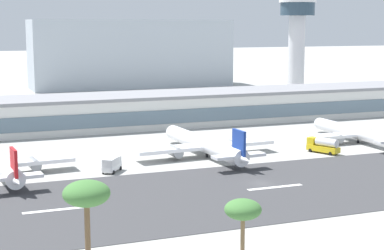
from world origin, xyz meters
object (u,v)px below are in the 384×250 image
control_tower (297,37)px  service_box_truck_0 (112,164)px  terminal_building (145,110)px  service_fuel_truck_1 (323,145)px  palm_tree_2 (243,212)px  airliner_navy_tail_gate_1 (207,145)px  airliner_blue_tail_gate_2 (358,133)px  airliner_red_tail_gate_0 (1,163)px  distant_hotel_block (132,54)px  palm_tree_3 (87,197)px

control_tower → service_box_truck_0: size_ratio=6.72×
terminal_building → control_tower: size_ratio=5.04×
service_fuel_truck_1 → palm_tree_2: size_ratio=0.76×
terminal_building → control_tower: (74.32, 32.75, 22.00)m
service_box_truck_0 → palm_tree_2: palm_tree_2 is taller
airliner_navy_tail_gate_1 → airliner_blue_tail_gate_2: airliner_navy_tail_gate_1 is taller
airliner_red_tail_gate_0 → service_box_truck_0: size_ratio=6.74×
airliner_blue_tail_gate_2 → service_box_truck_0: (-71.53, -9.54, -0.84)m
control_tower → service_fuel_truck_1: bearing=-116.4°
control_tower → distant_hotel_block: bearing=115.0°
control_tower → airliner_navy_tail_gate_1: (-74.53, -84.79, -24.27)m
service_box_truck_0 → service_fuel_truck_1: size_ratio=0.71×
control_tower → palm_tree_3: control_tower is taller
palm_tree_2 → palm_tree_3: size_ratio=0.80×
terminal_building → service_box_truck_0: size_ratio=33.87×
airliner_blue_tail_gate_2 → palm_tree_3: (-90.22, -73.25, 10.09)m
distant_hotel_block → airliner_red_tail_gate_0: size_ratio=2.44×
distant_hotel_block → service_box_truck_0: (-57.00, -184.07, -15.51)m
airliner_red_tail_gate_0 → palm_tree_3: (4.29, -68.32, 9.90)m
airliner_blue_tail_gate_2 → service_fuel_truck_1: size_ratio=4.47×
palm_tree_2 → control_tower: bearing=57.7°
terminal_building → airliner_blue_tail_gate_2: (45.80, -49.58, -2.56)m
terminal_building → airliner_red_tail_gate_0: 73.14m
service_fuel_truck_1 → terminal_building: bearing=2.9°
terminal_building → service_box_truck_0: 64.57m
control_tower → airliner_blue_tail_gate_2: control_tower is taller
terminal_building → service_box_truck_0: bearing=-113.5°
airliner_blue_tail_gate_2 → service_fuel_truck_1: bearing=116.2°
palm_tree_3 → airliner_blue_tail_gate_2: bearing=39.1°
distant_hotel_block → airliner_red_tail_gate_0: bearing=-114.0°
control_tower → distant_hotel_block: (-43.05, 92.19, -9.88)m
palm_tree_3 → control_tower: bearing=52.6°
control_tower → palm_tree_3: size_ratio=2.88×
distant_hotel_block → airliner_navy_tail_gate_1: bearing=-100.1°
airliner_red_tail_gate_0 → control_tower: bearing=-59.1°
service_box_truck_0 → terminal_building: bearing=12.7°
palm_tree_2 → airliner_blue_tail_gate_2: bearing=46.9°
distant_hotel_block → service_fuel_truck_1: distant_hotel_block is taller
control_tower → airliner_red_tail_gate_0: (-123.03, -87.26, -24.37)m
distant_hotel_block → airliner_navy_tail_gate_1: size_ratio=2.35×
distant_hotel_block → airliner_navy_tail_gate_1: distant_hotel_block is taller
airliner_navy_tail_gate_1 → palm_tree_2: 79.58m
control_tower → airliner_navy_tail_gate_1: control_tower is taller
terminal_building → airliner_blue_tail_gate_2: terminal_building is taller
distant_hotel_block → airliner_blue_tail_gate_2: size_ratio=2.61×
control_tower → service_fuel_truck_1: (-45.18, -90.91, -25.15)m
airliner_blue_tail_gate_2 → service_box_truck_0: bearing=96.5°
distant_hotel_block → airliner_navy_tail_gate_1: (-31.48, -176.99, -14.39)m
service_box_truck_0 → service_fuel_truck_1: service_fuel_truck_1 is taller
airliner_blue_tail_gate_2 → palm_tree_2: (-72.34, -77.21, 7.48)m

